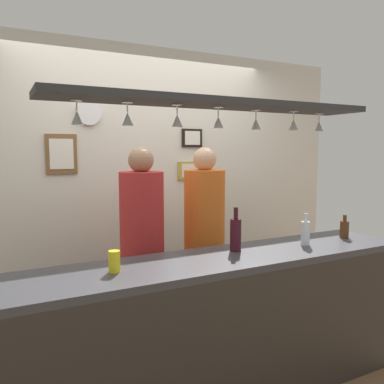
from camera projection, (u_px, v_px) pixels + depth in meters
The scene contains 21 objects.
ground_plane at pixel (198, 369), 2.91m from camera, with size 8.00×8.00×0.00m, color brown.
back_wall at pixel (145, 185), 3.74m from camera, with size 4.40×0.06×2.60m, color silver.
bar_counter at pixel (236, 310), 2.39m from camera, with size 2.70×0.55×0.95m.
overhead_glass_rack at pixel (221, 103), 2.43m from camera, with size 2.20×0.36×0.04m, color black.
hanging_wineglass_far_left at pixel (77, 117), 2.11m from camera, with size 0.07×0.07×0.13m.
hanging_wineglass_left at pixel (128, 118), 2.20m from camera, with size 0.07×0.07×0.13m.
hanging_wineglass_center_left at pixel (177, 120), 2.32m from camera, with size 0.07×0.07×0.13m.
hanging_wineglass_center at pixel (218, 121), 2.45m from camera, with size 0.07×0.07×0.13m.
hanging_wineglass_center_right at pixel (256, 123), 2.63m from camera, with size 0.07×0.07×0.13m.
hanging_wineglass_right at pixel (293, 124), 2.72m from camera, with size 0.07×0.07×0.13m.
hanging_wineglass_far_right at pixel (319, 126), 2.88m from camera, with size 0.07×0.07×0.13m.
person_left_red_shirt at pixel (142, 233), 2.98m from camera, with size 0.34×0.34×1.66m.
person_right_orange_shirt at pixel (204, 227), 3.23m from camera, with size 0.34×0.34×1.66m.
bottle_soda_clear at pixel (305, 232), 2.79m from camera, with size 0.06×0.06×0.23m.
bottle_wine_dark_red at pixel (236, 234), 2.62m from camera, with size 0.08×0.08×0.30m.
bottle_beer_brown_stubby at pixel (344, 229), 3.02m from camera, with size 0.07×0.07×0.18m.
drink_can at pixel (114, 261), 2.17m from camera, with size 0.07×0.07×0.12m, color yellow.
picture_frame_lower_pair at pixel (192, 170), 3.90m from camera, with size 0.30×0.02×0.18m.
picture_frame_caricature at pixel (61, 154), 3.32m from camera, with size 0.26×0.02×0.34m.
picture_frame_upper_small at pixel (192, 138), 3.87m from camera, with size 0.22×0.02×0.18m.
wall_clock at pixel (89, 113), 3.38m from camera, with size 0.22×0.22×0.03m, color white.
Camera 1 is at (-1.28, -2.43, 1.64)m, focal length 36.24 mm.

